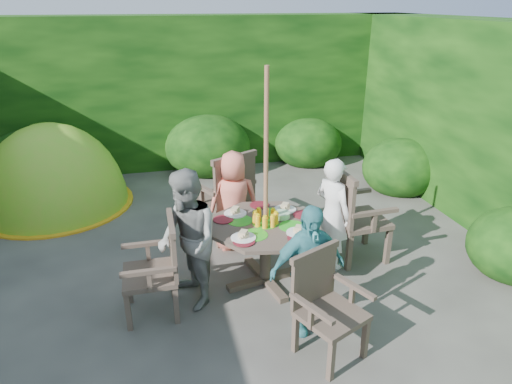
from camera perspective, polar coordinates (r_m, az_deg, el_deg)
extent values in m
plane|color=#403E39|center=(4.89, -7.30, -11.10)|extent=(60.00, 60.00, 0.00)
cube|color=black|center=(8.19, -11.17, 12.12)|extent=(9.00, 1.00, 2.50)
cylinder|color=#3E3128|center=(4.70, 1.16, -7.84)|extent=(0.11, 0.11, 0.64)
cube|color=#3E3128|center=(4.85, 1.13, -10.79)|extent=(0.84, 0.27, 0.06)
cube|color=#3E3128|center=(4.85, 1.13, -10.79)|extent=(0.27, 0.84, 0.06)
cylinder|color=#3E3128|center=(4.53, 1.19, -4.17)|extent=(1.38, 1.38, 0.04)
cylinder|color=green|center=(4.31, -0.25, -5.39)|extent=(0.26, 0.26, 0.00)
cylinder|color=green|center=(4.48, 4.53, -4.29)|extent=(0.26, 0.26, 0.00)
cylinder|color=green|center=(4.58, -2.06, -3.58)|extent=(0.26, 0.26, 0.00)
cylinder|color=green|center=(4.75, 2.50, -2.62)|extent=(0.26, 0.26, 0.00)
cylinder|color=green|center=(4.53, 1.20, -3.94)|extent=(0.26, 0.26, 0.00)
cylinder|color=white|center=(4.81, 3.64, -2.19)|extent=(0.23, 0.23, 0.01)
cylinder|color=white|center=(4.72, -2.62, -2.70)|extent=(0.23, 0.23, 0.01)
cylinder|color=white|center=(4.25, -1.59, -5.73)|extent=(0.23, 0.23, 0.01)
cylinder|color=white|center=(4.35, 5.34, -5.09)|extent=(0.23, 0.23, 0.01)
cylinder|color=red|center=(4.71, 5.88, -2.82)|extent=(0.21, 0.21, 0.01)
cylinder|color=red|center=(4.91, 0.43, -1.62)|extent=(0.21, 0.21, 0.01)
cylinder|color=red|center=(4.60, -4.12, -3.42)|extent=(0.21, 0.21, 0.01)
cylinder|color=red|center=(4.19, -1.52, -6.20)|extent=(0.21, 0.21, 0.01)
cylinder|color=red|center=(4.26, 5.30, -5.73)|extent=(0.21, 0.21, 0.01)
cylinder|color=#51B947|center=(4.64, 3.21, -2.87)|extent=(0.17, 0.17, 0.06)
cylinder|color=brown|center=(4.35, 1.24, 1.05)|extent=(0.05, 0.05, 2.20)
cube|color=#3E3128|center=(5.21, 12.87, -3.41)|extent=(0.57, 0.59, 0.05)
cube|color=#3E3128|center=(5.25, 16.16, -6.43)|extent=(0.06, 0.06, 0.45)
cube|color=#3E3128|center=(5.60, 13.61, -4.22)|extent=(0.06, 0.06, 0.45)
cube|color=#3E3128|center=(5.03, 11.56, -7.33)|extent=(0.06, 0.06, 0.45)
cube|color=#3E3128|center=(5.40, 9.23, -4.96)|extent=(0.06, 0.06, 0.45)
cube|color=#3E3128|center=(4.97, 10.56, -0.82)|extent=(0.08, 0.56, 0.54)
cube|color=#3E3128|center=(4.90, 14.66, -2.51)|extent=(0.54, 0.08, 0.04)
cube|color=#3E3128|center=(5.34, 11.62, -0.08)|extent=(0.54, 0.08, 0.04)
cube|color=#3E3128|center=(4.33, -13.16, -10.08)|extent=(0.47, 0.49, 0.05)
cube|color=#3E3128|center=(4.62, -15.61, -11.09)|extent=(0.05, 0.05, 0.40)
cube|color=#3E3128|center=(4.28, -15.69, -14.16)|extent=(0.05, 0.05, 0.40)
cube|color=#3E3128|center=(4.61, -10.36, -10.64)|extent=(0.05, 0.05, 0.40)
cube|color=#3E3128|center=(4.27, -9.96, -13.67)|extent=(0.05, 0.05, 0.40)
cube|color=#3E3128|center=(4.19, -10.35, -6.85)|extent=(0.04, 0.49, 0.47)
cube|color=#3E3128|center=(4.44, -13.46, -6.32)|extent=(0.47, 0.05, 0.04)
cube|color=#3E3128|center=(4.02, -13.31, -9.68)|extent=(0.47, 0.05, 0.04)
cube|color=#3E3128|center=(5.59, -4.28, -0.81)|extent=(0.77, 0.76, 0.06)
cube|color=#3E3128|center=(6.00, -3.73, -1.63)|extent=(0.08, 0.08, 0.47)
cube|color=#3E3128|center=(5.75, -7.64, -2.94)|extent=(0.08, 0.08, 0.47)
cube|color=#3E3128|center=(5.65, -0.72, -3.20)|extent=(0.08, 0.08, 0.47)
cube|color=#3E3128|center=(5.38, -4.75, -4.69)|extent=(0.08, 0.08, 0.47)
cube|color=#3E3128|center=(5.27, -2.64, 1.30)|extent=(0.54, 0.30, 0.56)
cube|color=#3E3128|center=(5.66, -1.99, 2.02)|extent=(0.30, 0.52, 0.04)
cube|color=#3E3128|center=(5.35, -6.85, 0.57)|extent=(0.30, 0.52, 0.04)
cube|color=#3E3128|center=(3.82, 9.43, -14.97)|extent=(0.62, 0.61, 0.05)
cube|color=#3E3128|center=(3.74, 9.37, -20.04)|extent=(0.06, 0.06, 0.38)
cube|color=#3E3128|center=(3.98, 13.49, -17.33)|extent=(0.06, 0.06, 0.38)
cube|color=#3E3128|center=(3.94, 4.95, -17.09)|extent=(0.06, 0.06, 0.38)
cube|color=#3E3128|center=(4.17, 9.12, -14.77)|extent=(0.06, 0.06, 0.38)
cube|color=#3E3128|center=(3.80, 7.24, -10.54)|extent=(0.44, 0.23, 0.45)
cube|color=#3E3128|center=(3.58, 6.96, -14.20)|extent=(0.23, 0.43, 0.04)
cube|color=#3E3128|center=(3.87, 12.04, -11.39)|extent=(0.23, 0.43, 0.04)
imported|color=white|center=(4.93, 9.53, -2.68)|extent=(0.47, 0.53, 1.23)
imported|color=gray|center=(4.27, -8.50, -6.03)|extent=(0.66, 0.76, 1.35)
imported|color=#F57A65|center=(5.22, -2.77, -1.20)|extent=(0.59, 0.40, 1.18)
imported|color=teal|center=(3.96, 6.48, -9.64)|extent=(0.73, 0.38, 1.20)
ellipsoid|color=#7FD328|center=(7.13, -23.47, -1.54)|extent=(2.05, 2.05, 2.39)
ellipsoid|color=black|center=(6.52, -24.00, -3.88)|extent=(0.69, 0.39, 0.82)
cylinder|color=#F0A319|center=(7.12, -23.48, -1.44)|extent=(2.09, 2.09, 0.03)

